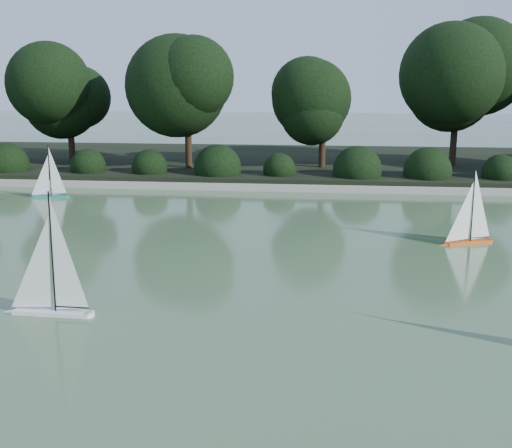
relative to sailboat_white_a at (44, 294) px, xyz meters
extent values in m
plane|color=#395432|center=(2.70, 0.24, -0.28)|extent=(80.00, 80.00, 0.00)
cube|color=gray|center=(2.70, 9.24, -0.19)|extent=(40.00, 0.35, 0.18)
cube|color=black|center=(2.70, 13.24, -0.13)|extent=(40.00, 8.00, 0.30)
cylinder|color=black|center=(-4.30, 12.04, 0.40)|extent=(0.20, 0.20, 1.37)
sphere|color=black|center=(-4.30, 12.04, 2.09)|extent=(2.24, 2.24, 2.24)
cylinder|color=black|center=(-0.30, 11.14, 0.55)|extent=(0.20, 0.20, 1.66)
sphere|color=black|center=(-0.30, 11.14, 2.57)|extent=(2.66, 2.66, 2.66)
cylinder|color=black|center=(3.70, 11.64, 0.35)|extent=(0.20, 0.20, 1.26)
sphere|color=black|center=(3.70, 11.64, 1.92)|extent=(2.10, 2.10, 2.10)
cylinder|color=black|center=(7.70, 12.34, 0.58)|extent=(0.20, 0.20, 1.73)
sphere|color=black|center=(7.70, 12.34, 2.71)|extent=(2.80, 2.80, 2.80)
sphere|color=black|center=(-5.30, 10.14, 0.17)|extent=(1.10, 1.10, 1.10)
sphere|color=black|center=(-3.30, 10.14, 0.17)|extent=(1.10, 1.10, 1.10)
sphere|color=black|center=(-1.30, 10.14, 0.17)|extent=(1.10, 1.10, 1.10)
sphere|color=black|center=(0.70, 10.14, 0.17)|extent=(1.10, 1.10, 1.10)
sphere|color=black|center=(2.70, 10.14, 0.17)|extent=(1.10, 1.10, 1.10)
sphere|color=black|center=(4.70, 10.14, 0.17)|extent=(1.10, 1.10, 1.10)
sphere|color=black|center=(6.70, 10.14, 0.17)|extent=(1.10, 1.10, 1.10)
sphere|color=black|center=(8.70, 10.14, 0.17)|extent=(1.10, 1.10, 1.10)
cube|color=silver|center=(0.10, 0.00, -0.23)|extent=(1.06, 0.25, 0.11)
cone|color=silver|center=(-0.51, 0.02, -0.23)|extent=(0.22, 0.22, 0.21)
cylinder|color=silver|center=(0.63, -0.02, -0.23)|extent=(0.13, 0.13, 0.11)
cylinder|color=black|center=(0.15, -0.01, 0.64)|extent=(0.02, 0.02, 1.63)
cylinder|color=black|center=(0.38, -0.01, -0.11)|extent=(0.49, 0.03, 0.02)
cube|color=#EE5A14|center=(6.49, 4.26, -0.24)|extent=(0.92, 0.51, 0.09)
cone|color=#EE5A14|center=(6.00, 4.06, -0.24)|extent=(0.24, 0.24, 0.18)
cylinder|color=#EE5A14|center=(6.92, 4.43, -0.24)|extent=(0.14, 0.14, 0.09)
cylinder|color=black|center=(6.54, 4.27, 0.52)|extent=(0.02, 0.02, 1.42)
cylinder|color=black|center=(6.72, 4.35, -0.13)|extent=(0.40, 0.17, 0.01)
cube|color=#118782|center=(-3.25, 7.75, -0.24)|extent=(0.86, 0.31, 0.08)
cone|color=#118782|center=(-3.73, 7.67, -0.24)|extent=(0.20, 0.20, 0.17)
cylinder|color=#118782|center=(-2.83, 7.82, -0.24)|extent=(0.12, 0.12, 0.08)
cylinder|color=black|center=(-3.20, 7.76, 0.46)|extent=(0.02, 0.02, 1.31)
cylinder|color=black|center=(-3.02, 7.79, -0.15)|extent=(0.39, 0.08, 0.01)
camera|label=1|loc=(3.67, -7.81, 2.97)|focal=45.00mm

